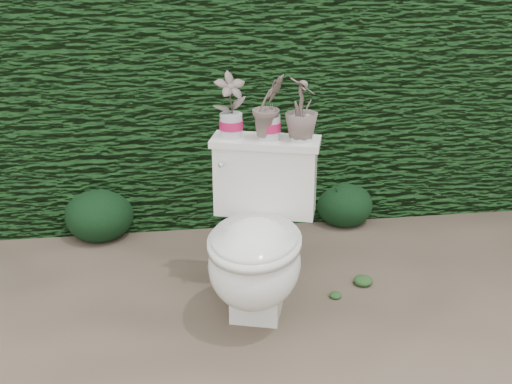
{
  "coord_description": "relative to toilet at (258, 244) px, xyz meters",
  "views": [
    {
      "loc": [
        -0.3,
        -2.37,
        1.68
      ],
      "look_at": [
        0.06,
        0.32,
        0.55
      ],
      "focal_mm": 45.0,
      "sensor_mm": 36.0,
      "label": 1
    }
  ],
  "objects": [
    {
      "name": "ground",
      "position": [
        -0.05,
        -0.18,
        -0.36
      ],
      "size": [
        60.0,
        60.0,
        0.0
      ],
      "primitive_type": "plane",
      "color": "#776652",
      "rests_on": "ground"
    },
    {
      "name": "potted_plant_center",
      "position": [
        0.08,
        0.23,
        0.56
      ],
      "size": [
        0.19,
        0.18,
        0.28
      ],
      "primitive_type": "imported",
      "rotation": [
        0.0,
        0.0,
        0.44
      ],
      "color": "#257833",
      "rests_on": "toilet"
    },
    {
      "name": "potted_plant_left",
      "position": [
        -0.09,
        0.28,
        0.56
      ],
      "size": [
        0.17,
        0.14,
        0.28
      ],
      "primitive_type": "imported",
      "rotation": [
        0.0,
        0.0,
        0.3
      ],
      "color": "#257833",
      "rests_on": "toilet"
    },
    {
      "name": "hedge",
      "position": [
        -0.05,
        1.42,
        0.44
      ],
      "size": [
        8.0,
        1.0,
        1.6
      ],
      "primitive_type": "cube",
      "color": "#1B4717",
      "rests_on": "ground"
    },
    {
      "name": "liriope_clump_2",
      "position": [
        0.66,
        0.92,
        -0.22
      ],
      "size": [
        0.34,
        0.34,
        0.27
      ],
      "primitive_type": "ellipsoid",
      "color": "black",
      "rests_on": "ground"
    },
    {
      "name": "potted_plant_right",
      "position": [
        0.22,
        0.18,
        0.56
      ],
      "size": [
        0.18,
        0.18,
        0.28
      ],
      "primitive_type": "imported",
      "rotation": [
        0.0,
        0.0,
        1.78
      ],
      "color": "#257833",
      "rests_on": "toilet"
    },
    {
      "name": "toilet",
      "position": [
        0.0,
        0.0,
        0.0
      ],
      "size": [
        0.63,
        0.78,
        0.78
      ],
      "rotation": [
        0.0,
        0.0,
        -0.29
      ],
      "color": "white",
      "rests_on": "ground"
    },
    {
      "name": "liriope_clump_1",
      "position": [
        -0.8,
        0.92,
        -0.2
      ],
      "size": [
        0.39,
        0.39,
        0.32
      ],
      "primitive_type": "ellipsoid",
      "color": "black",
      "rests_on": "ground"
    }
  ]
}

